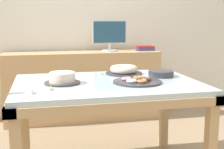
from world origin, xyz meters
The scene contains 13 objects.
wall_back centered at (0.00, 1.79, 1.30)m, with size 8.00×0.10×2.60m, color silver.
dining_table centered at (0.00, 0.00, 0.67)m, with size 1.43×0.99×0.77m.
sideboard centered at (0.00, 1.49, 0.42)m, with size 1.88×0.44×0.85m.
computer_monitor centered at (0.34, 1.48, 1.03)m, with size 0.42×0.20×0.38m.
book_stack centered at (0.80, 1.49, 0.87)m, with size 0.22×0.18×0.06m.
cake_chocolate_round centered at (-0.34, 0.01, 0.80)m, with size 0.27×0.27×0.09m.
cake_golden_bundt centered at (0.21, 0.30, 0.80)m, with size 0.32×0.32×0.07m.
pastry_platter centered at (0.21, -0.08, 0.78)m, with size 0.37×0.37×0.04m.
plate_stack centered at (0.48, 0.11, 0.79)m, with size 0.21×0.21×0.05m.
tealight_near_cakes centered at (-0.43, -0.20, 0.78)m, with size 0.04×0.04×0.04m.
tealight_right_edge centered at (0.01, 0.31, 0.78)m, with size 0.04×0.04×0.04m.
tealight_centre centered at (-0.25, 0.26, 0.78)m, with size 0.04×0.04×0.04m.
tealight_left_edge centered at (-0.55, -0.28, 0.78)m, with size 0.04×0.04×0.04m.
Camera 1 is at (-0.48, -2.29, 1.24)m, focal length 50.00 mm.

